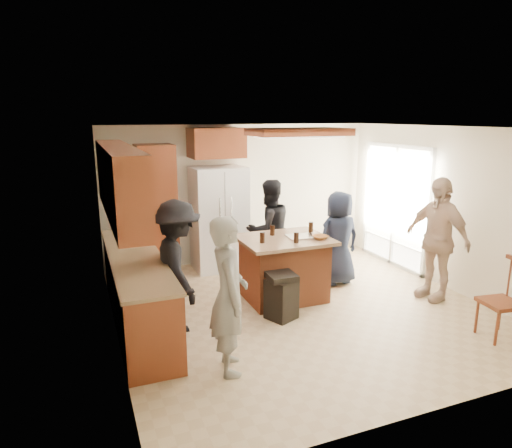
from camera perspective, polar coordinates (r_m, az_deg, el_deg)
name	(u,v)px	position (r m, az deg, el deg)	size (l,w,h in m)	color
room_shell	(457,205)	(10.17, 23.85, 2.15)	(8.00, 5.20, 5.00)	tan
person_front_left	(229,295)	(4.78, -3.42, -8.89)	(0.61, 0.45, 1.68)	gray
person_behind_left	(269,230)	(7.46, 1.62, -0.73)	(0.81, 0.50, 1.66)	black
person_behind_right	(339,238)	(7.36, 10.30, -1.76)	(0.74, 0.48, 1.51)	black
person_side_right	(437,239)	(7.13, 21.64, -1.73)	(1.06, 0.54, 1.81)	tan
person_counter	(178,266)	(5.76, -9.78, -5.22)	(1.08, 0.50, 1.67)	black
left_cabinetry	(131,253)	(6.00, -15.36, -3.51)	(0.64, 3.00, 2.30)	maroon
back_wall_units	(172,193)	(7.77, -10.42, 3.78)	(1.80, 0.60, 2.45)	maroon
refrigerator	(219,219)	(7.97, -4.64, 0.68)	(0.90, 0.76, 1.80)	white
kitchen_island	(284,268)	(6.73, 3.50, -5.50)	(1.28, 1.03, 0.93)	brown
island_items	(301,235)	(6.60, 5.70, -1.43)	(1.00, 0.62, 0.15)	silver
trash_bin	(281,296)	(6.14, 3.20, -8.95)	(0.45, 0.45, 0.63)	black
spindle_chair	(502,303)	(6.32, 28.42, -8.63)	(0.47, 0.47, 0.99)	maroon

